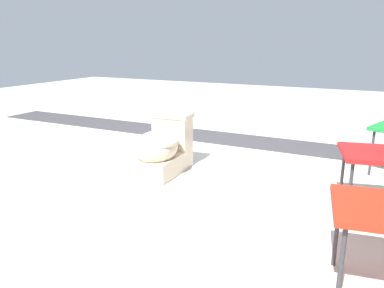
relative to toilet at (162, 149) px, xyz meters
name	(u,v)px	position (x,y,z in m)	size (l,w,h in m)	color
ground_plane	(174,167)	(-0.17, 0.02, -0.22)	(14.00, 14.00, 0.00)	beige
gravel_strip	(262,143)	(-1.38, 0.52, -0.21)	(0.56, 8.00, 0.01)	#423F44
toilet	(162,149)	(0.00, 0.00, 0.00)	(0.65, 0.41, 0.52)	beige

